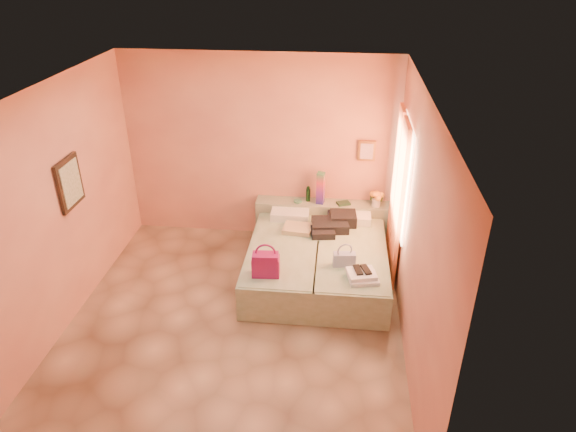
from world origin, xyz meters
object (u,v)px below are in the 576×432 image
(flower_vase, at_px, (376,197))
(blue_handbag, at_px, (344,259))
(bed_left, at_px, (284,261))
(water_bottle, at_px, (308,194))
(headboard_ledge, at_px, (324,221))
(magenta_handbag, at_px, (266,264))
(bed_right, at_px, (350,265))
(green_book, at_px, (343,203))
(towel_stack, at_px, (363,276))

(flower_vase, height_order, blue_handbag, flower_vase)
(bed_left, relative_size, water_bottle, 8.74)
(headboard_ledge, xyz_separation_m, water_bottle, (-0.25, 0.03, 0.44))
(magenta_handbag, bearing_deg, headboard_ledge, 66.45)
(flower_vase, bearing_deg, bed_right, -109.07)
(bed_right, height_order, flower_vase, flower_vase)
(blue_handbag, bearing_deg, headboard_ledge, 96.06)
(bed_right, relative_size, green_book, 10.80)
(green_book, xyz_separation_m, towel_stack, (0.26, -1.70, -0.12))
(headboard_ledge, bearing_deg, magenta_handbag, -109.90)
(headboard_ledge, relative_size, bed_left, 1.02)
(towel_stack, bearing_deg, headboard_ledge, 107.48)
(bed_left, relative_size, flower_vase, 6.85)
(water_bottle, bearing_deg, bed_right, -58.59)
(water_bottle, relative_size, blue_handbag, 0.83)
(green_book, distance_m, towel_stack, 1.72)
(magenta_handbag, bearing_deg, water_bottle, 74.03)
(blue_handbag, bearing_deg, bed_right, 69.73)
(water_bottle, relative_size, magenta_handbag, 0.69)
(bed_left, height_order, water_bottle, water_bottle)
(flower_vase, bearing_deg, headboard_ledge, 177.06)
(bed_right, bearing_deg, blue_handbag, -104.17)
(headboard_ledge, xyz_separation_m, bed_left, (-0.49, -1.05, -0.08))
(bed_left, bearing_deg, magenta_handbag, -101.86)
(bed_left, xyz_separation_m, flower_vase, (1.25, 1.01, 0.55))
(water_bottle, xyz_separation_m, flower_vase, (1.01, -0.06, 0.03))
(flower_vase, bearing_deg, water_bottle, 176.34)
(water_bottle, height_order, towel_stack, water_bottle)
(magenta_handbag, bearing_deg, blue_handbag, 14.33)
(water_bottle, bearing_deg, green_book, -5.81)
(green_book, relative_size, magenta_handbag, 0.56)
(water_bottle, bearing_deg, magenta_handbag, -102.32)
(green_book, xyz_separation_m, blue_handbag, (0.03, -1.41, -0.08))
(flower_vase, distance_m, blue_handbag, 1.48)
(green_book, relative_size, blue_handbag, 0.67)
(towel_stack, bearing_deg, magenta_handbag, -179.31)
(headboard_ledge, xyz_separation_m, flower_vase, (0.76, -0.04, 0.47))
(bed_left, bearing_deg, towel_stack, -33.56)
(bed_right, bearing_deg, green_book, 96.80)
(green_book, bearing_deg, blue_handbag, -111.73)
(headboard_ledge, height_order, bed_right, headboard_ledge)
(bed_left, relative_size, bed_right, 1.00)
(magenta_handbag, distance_m, blue_handbag, 1.00)
(headboard_ledge, xyz_separation_m, bed_right, (0.41, -1.05, -0.08))
(blue_handbag, bearing_deg, water_bottle, 104.65)
(water_bottle, xyz_separation_m, towel_stack, (0.79, -1.76, -0.21))
(bed_right, height_order, green_book, green_book)
(headboard_ledge, height_order, bed_left, headboard_ledge)
(bed_right, height_order, towel_stack, towel_stack)
(water_bottle, bearing_deg, towel_stack, -65.77)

